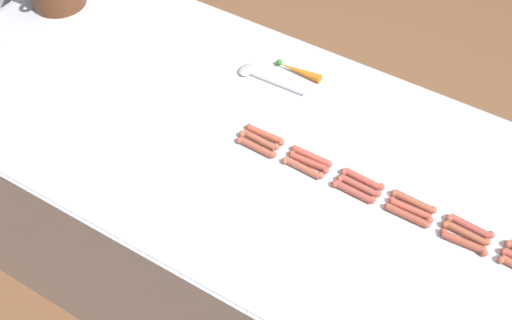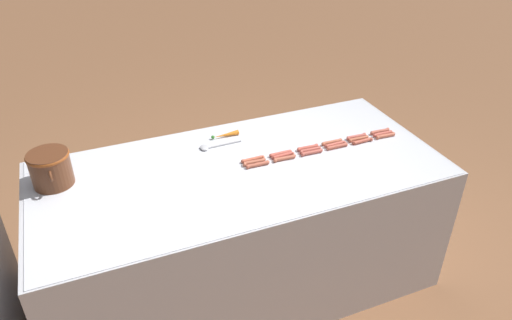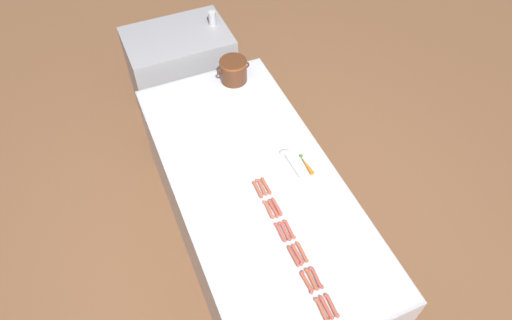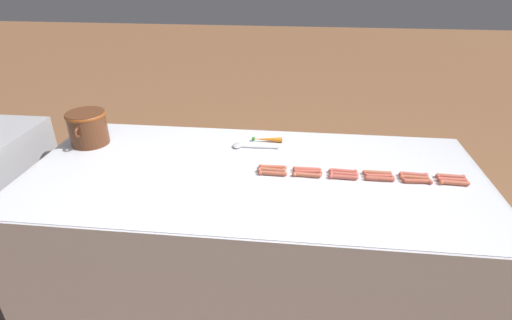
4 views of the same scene
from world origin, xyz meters
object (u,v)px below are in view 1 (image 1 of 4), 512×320
(hot_dog_8, at_px, (411,209))
(hot_dog_17, at_px, (265,135))
(hot_dog_7, at_px, (465,233))
(hot_dog_9, at_px, (359,186))
(serving_spoon, at_px, (256,75))
(hot_dog_1, at_px, (463,242))
(hot_dog_2, at_px, (407,215))
(hot_dog_3, at_px, (353,192))
(hot_dog_14, at_px, (413,202))
(carrot, at_px, (298,70))
(hot_dog_5, at_px, (256,147))
(hot_dog_11, at_px, (259,140))
(hot_dog_15, at_px, (362,179))
(hot_dog_16, at_px, (311,156))
(hot_dog_13, at_px, (470,226))
(hot_dog_10, at_px, (308,162))
(hot_dog_4, at_px, (303,168))

(hot_dog_8, bearing_deg, hot_dog_17, 86.55)
(hot_dog_7, bearing_deg, hot_dog_8, 91.18)
(hot_dog_9, distance_m, serving_spoon, 0.60)
(hot_dog_1, bearing_deg, hot_dog_17, 84.99)
(hot_dog_2, relative_size, hot_dog_3, 1.00)
(hot_dog_14, height_order, carrot, carrot)
(hot_dog_3, relative_size, serving_spoon, 0.55)
(hot_dog_5, relative_size, serving_spoon, 0.55)
(hot_dog_7, bearing_deg, hot_dog_9, 90.73)
(hot_dog_7, bearing_deg, hot_dog_11, 90.18)
(hot_dog_7, height_order, hot_dog_14, same)
(hot_dog_17, bearing_deg, hot_dog_1, -95.01)
(hot_dog_17, xyz_separation_m, carrot, (0.33, 0.06, 0.00))
(hot_dog_17, bearing_deg, hot_dog_15, -90.51)
(hot_dog_16, bearing_deg, hot_dog_8, -94.70)
(hot_dog_11, relative_size, serving_spoon, 0.55)
(hot_dog_14, bearing_deg, hot_dog_2, -177.08)
(hot_dog_8, distance_m, hot_dog_13, 0.18)
(hot_dog_5, height_order, serving_spoon, hot_dog_5)
(hot_dog_14, bearing_deg, hot_dog_11, 93.22)
(hot_dog_14, distance_m, serving_spoon, 0.74)
(hot_dog_15, bearing_deg, hot_dog_2, -108.12)
(hot_dog_1, distance_m, hot_dog_15, 0.36)
(hot_dog_8, xyz_separation_m, hot_dog_15, (0.03, 0.17, 0.00))
(hot_dog_7, relative_size, hot_dog_9, 1.00)
(hot_dog_14, bearing_deg, hot_dog_15, 90.77)
(hot_dog_13, bearing_deg, hot_dog_9, 95.54)
(hot_dog_7, bearing_deg, hot_dog_16, 87.21)
(hot_dog_11, distance_m, hot_dog_14, 0.53)
(hot_dog_9, bearing_deg, hot_dog_13, -84.46)
(hot_dog_2, height_order, hot_dog_7, same)
(hot_dog_9, bearing_deg, serving_spoon, 63.27)
(hot_dog_2, xyz_separation_m, hot_dog_17, (0.06, 0.53, 0.00))
(hot_dog_2, distance_m, hot_dog_10, 0.35)
(hot_dog_1, height_order, carrot, carrot)
(hot_dog_2, height_order, hot_dog_8, same)
(hot_dog_11, bearing_deg, hot_dog_13, -87.46)
(hot_dog_1, xyz_separation_m, hot_dog_3, (-0.00, 0.35, 0.00))
(hot_dog_3, relative_size, hot_dog_11, 1.00)
(hot_dog_10, height_order, hot_dog_17, same)
(hot_dog_5, distance_m, hot_dog_15, 0.36)
(hot_dog_14, distance_m, carrot, 0.67)
(hot_dog_16, height_order, hot_dog_17, same)
(hot_dog_5, height_order, hot_dog_16, same)
(hot_dog_11, relative_size, carrot, 0.81)
(hot_dog_5, xyz_separation_m, carrot, (0.39, 0.06, 0.00))
(hot_dog_4, distance_m, hot_dog_14, 0.36)
(hot_dog_8, bearing_deg, hot_dog_15, 80.60)
(hot_dog_9, xyz_separation_m, hot_dog_16, (0.03, 0.18, 0.00))
(hot_dog_9, xyz_separation_m, hot_dog_10, (0.00, 0.18, 0.00))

